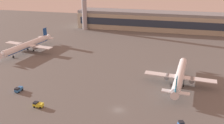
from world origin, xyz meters
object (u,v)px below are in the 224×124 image
maintenance_van (38,105)px  airplane_terminal_side (28,45)px  airplane_taxiway_distant (180,76)px  baggage_tractor (19,89)px

maintenance_van → airplane_terminal_side: bearing=34.5°
airplane_taxiway_distant → airplane_terminal_side: bearing=170.3°
airplane_taxiway_distant → baggage_tractor: size_ratio=10.20×
airplane_taxiway_distant → baggage_tractor: 76.16m
baggage_tractor → maintenance_van: size_ratio=1.03×
baggage_tractor → maintenance_van: (15.60, -10.19, 0.00)m
baggage_tractor → maintenance_van: 18.64m
baggage_tractor → airplane_terminal_side: bearing=-58.3°
maintenance_van → baggage_tractor: bearing=57.2°
airplane_taxiway_distant → airplane_terminal_side: (-99.00, 27.59, 0.37)m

